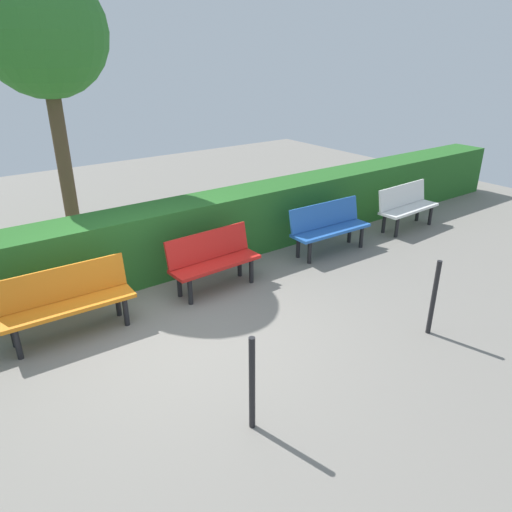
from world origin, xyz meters
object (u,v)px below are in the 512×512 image
Objects in this scene: bench_red at (213,258)px; bench_orange at (66,299)px; tree_near at (43,35)px; bench_blue at (329,225)px; bench_white at (406,205)px.

bench_orange is (2.11, -0.00, 0.00)m from bench_red.
bench_red is at bearing 110.78° from tree_near.
bench_white is at bearing -179.57° from bench_blue.
tree_near is (-0.98, -2.98, 3.03)m from bench_orange.
bench_orange is (6.58, -0.03, 0.00)m from bench_white.
tree_near is at bearing -71.50° from bench_red.
bench_white is 7.05m from tree_near.
bench_white is 0.32× the size of tree_near.
bench_orange reaches higher than bench_red.
bench_orange is at bearing 71.82° from tree_near.
bench_blue is at bearing 139.70° from tree_near.
bench_white is 2.09m from bench_blue.
bench_red is at bearing -178.45° from bench_orange.
bench_orange is at bearing 1.65° from bench_blue.
bench_blue and bench_orange have the same top height.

